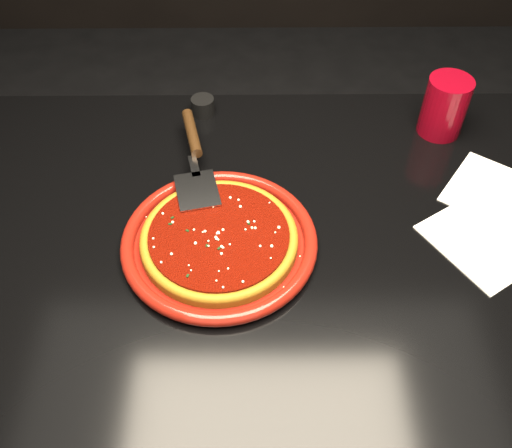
{
  "coord_description": "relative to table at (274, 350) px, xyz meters",
  "views": [
    {
      "loc": [
        -0.05,
        -0.61,
        1.48
      ],
      "look_at": [
        -0.04,
        0.01,
        0.77
      ],
      "focal_mm": 40.0,
      "sensor_mm": 36.0,
      "label": 1
    }
  ],
  "objects": [
    {
      "name": "parmesan_dusting",
      "position": [
        -0.1,
        -0.02,
        0.41
      ],
      "size": [
        0.22,
        0.22,
        0.01
      ],
      "primitive_type": null,
      "color": "#F3EABE",
      "rests_on": "plate"
    },
    {
      "name": "plate",
      "position": [
        -0.1,
        -0.02,
        0.39
      ],
      "size": [
        0.41,
        0.41,
        0.02
      ],
      "primitive_type": "cylinder",
      "rotation": [
        0.0,
        0.0,
        -0.35
      ],
      "color": "maroon",
      "rests_on": "table"
    },
    {
      "name": "pizza_crust_rim",
      "position": [
        -0.1,
        -0.02,
        0.4
      ],
      "size": [
        0.33,
        0.33,
        0.02
      ],
      "primitive_type": "torus",
      "rotation": [
        0.0,
        0.0,
        -0.35
      ],
      "color": "brown",
      "rests_on": "plate"
    },
    {
      "name": "pizza_server",
      "position": [
        -0.15,
        0.16,
        0.42
      ],
      "size": [
        0.15,
        0.31,
        0.02
      ],
      "primitive_type": null,
      "rotation": [
        0.0,
        0.0,
        0.22
      ],
      "color": "silver",
      "rests_on": "plate"
    },
    {
      "name": "napkin_b",
      "position": [
        0.38,
        0.11,
        0.38
      ],
      "size": [
        0.21,
        0.21,
        0.0
      ],
      "primitive_type": "cube",
      "rotation": [
        0.0,
        0.0,
        -0.63
      ],
      "color": "white",
      "rests_on": "table"
    },
    {
      "name": "cup",
      "position": [
        0.32,
        0.28,
        0.43
      ],
      "size": [
        0.1,
        0.1,
        0.12
      ],
      "primitive_type": "cylinder",
      "rotation": [
        0.0,
        0.0,
        0.19
      ],
      "color": "maroon",
      "rests_on": "table"
    },
    {
      "name": "floor",
      "position": [
        0.0,
        0.0,
        -0.38
      ],
      "size": [
        4.0,
        4.0,
        0.01
      ],
      "primitive_type": "cube",
      "color": "black",
      "rests_on": "ground"
    },
    {
      "name": "pizza_sauce",
      "position": [
        -0.1,
        -0.02,
        0.4
      ],
      "size": [
        0.29,
        0.29,
        0.01
      ],
      "primitive_type": "cylinder",
      "rotation": [
        0.0,
        0.0,
        -0.35
      ],
      "color": "#6A0D04",
      "rests_on": "plate"
    },
    {
      "name": "basil_flecks",
      "position": [
        -0.1,
        -0.02,
        0.41
      ],
      "size": [
        0.2,
        0.2,
        0.0
      ],
      "primitive_type": null,
      "color": "black",
      "rests_on": "plate"
    },
    {
      "name": "ramekin",
      "position": [
        -0.14,
        0.34,
        0.39
      ],
      "size": [
        0.05,
        0.05,
        0.04
      ],
      "primitive_type": "cylinder",
      "rotation": [
        0.0,
        0.0,
        -0.06
      ],
      "color": "black",
      "rests_on": "table"
    },
    {
      "name": "napkin_a",
      "position": [
        0.34,
        -0.0,
        0.38
      ],
      "size": [
        0.23,
        0.23,
        0.0
      ],
      "primitive_type": "cube",
      "rotation": [
        0.0,
        0.0,
        0.57
      ],
      "color": "white",
      "rests_on": "table"
    },
    {
      "name": "table",
      "position": [
        0.0,
        0.0,
        0.0
      ],
      "size": [
        1.2,
        0.8,
        0.75
      ],
      "primitive_type": "cube",
      "color": "black",
      "rests_on": "floor"
    },
    {
      "name": "pizza_crust",
      "position": [
        -0.1,
        -0.02,
        0.39
      ],
      "size": [
        0.33,
        0.33,
        0.01
      ],
      "primitive_type": "cylinder",
      "rotation": [
        0.0,
        0.0,
        -0.35
      ],
      "color": "brown",
      "rests_on": "plate"
    }
  ]
}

